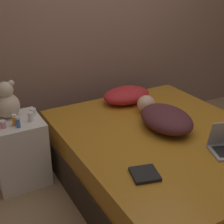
{
  "coord_description": "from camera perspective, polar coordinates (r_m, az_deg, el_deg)",
  "views": [
    {
      "loc": [
        -1.49,
        -1.77,
        1.74
      ],
      "look_at": [
        -0.37,
        0.24,
        0.68
      ],
      "focal_mm": 50.0,
      "sensor_mm": 36.0,
      "label": 1
    }
  ],
  "objects": [
    {
      "name": "bed",
      "position": [
        2.75,
        9.34,
        -8.48
      ],
      "size": [
        1.58,
        1.91,
        0.5
      ],
      "color": "#2D2319",
      "rests_on": "ground_plane"
    },
    {
      "name": "person_lying",
      "position": [
        2.7,
        9.5,
        -0.89
      ],
      "size": [
        0.43,
        0.72,
        0.18
      ],
      "rotation": [
        0.0,
        0.0,
        -0.09
      ],
      "color": "#4C2328",
      "rests_on": "bed"
    },
    {
      "name": "teddy_bear",
      "position": [
        2.76,
        -18.7,
        1.78
      ],
      "size": [
        0.21,
        0.21,
        0.32
      ],
      "color": "beige",
      "rests_on": "nightstand"
    },
    {
      "name": "bottle_blue",
      "position": [
        2.58,
        -16.81,
        -1.81
      ],
      "size": [
        0.03,
        0.03,
        0.09
      ],
      "color": "#3866B2",
      "rests_on": "nightstand"
    },
    {
      "name": "bottle_pink",
      "position": [
        2.62,
        -19.31,
        -2.13
      ],
      "size": [
        0.05,
        0.05,
        0.06
      ],
      "color": "pink",
      "rests_on": "nightstand"
    },
    {
      "name": "nightstand",
      "position": [
        2.86,
        -16.63,
        -6.78
      ],
      "size": [
        0.43,
        0.44,
        0.59
      ],
      "color": "silver",
      "rests_on": "ground_plane"
    },
    {
      "name": "wall_back",
      "position": [
        3.38,
        -2.84,
        17.21
      ],
      "size": [
        8.0,
        0.06,
        2.6
      ],
      "color": "#846656",
      "rests_on": "ground_plane"
    },
    {
      "name": "bottle_orange",
      "position": [
        2.62,
        -17.41,
        -1.44
      ],
      "size": [
        0.04,
        0.04,
        0.1
      ],
      "color": "orange",
      "rests_on": "nightstand"
    },
    {
      "name": "bottle_clear",
      "position": [
        2.78,
        -14.24,
        0.06
      ],
      "size": [
        0.05,
        0.05,
        0.06
      ],
      "color": "silver",
      "rests_on": "nightstand"
    },
    {
      "name": "book",
      "position": [
        2.09,
        6.01,
        -11.23
      ],
      "size": [
        0.21,
        0.21,
        0.02
      ],
      "rotation": [
        0.0,
        0.0,
        -0.26
      ],
      "color": "black",
      "rests_on": "bed"
    },
    {
      "name": "bottle_white",
      "position": [
        2.66,
        -14.65,
        -0.87
      ],
      "size": [
        0.05,
        0.05,
        0.08
      ],
      "color": "white",
      "rests_on": "nightstand"
    },
    {
      "name": "ground_plane",
      "position": [
        2.89,
        9.0,
        -12.62
      ],
      "size": [
        12.0,
        12.0,
        0.0
      ],
      "primitive_type": "plane",
      "color": "#937551"
    },
    {
      "name": "pillow",
      "position": [
        3.15,
        2.68,
        3.11
      ],
      "size": [
        0.49,
        0.34,
        0.16
      ],
      "color": "red",
      "rests_on": "bed"
    }
  ]
}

